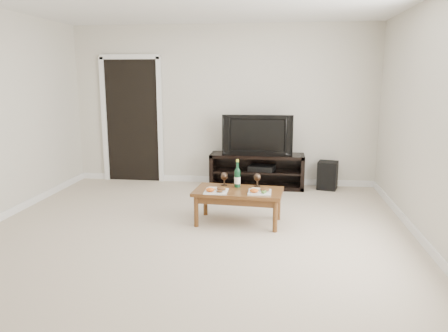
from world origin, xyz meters
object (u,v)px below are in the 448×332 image
Objects in this scene: subwoofer at (327,175)px; coffee_table at (238,207)px; media_console at (257,171)px; television at (257,134)px.

coffee_table is at bearing -110.97° from subwoofer.
media_console is 0.59m from television.
television is at bearing 85.89° from coffee_table.
television is 2.48× the size of subwoofer.
television is (0.00, 0.00, 0.59)m from media_console.
media_console is 1.81m from coffee_table.
media_console is 3.36× the size of subwoofer.
media_console is at bearing 0.00° from television.
coffee_table is at bearing -94.11° from media_console.
subwoofer is at bearing 1.83° from media_console.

